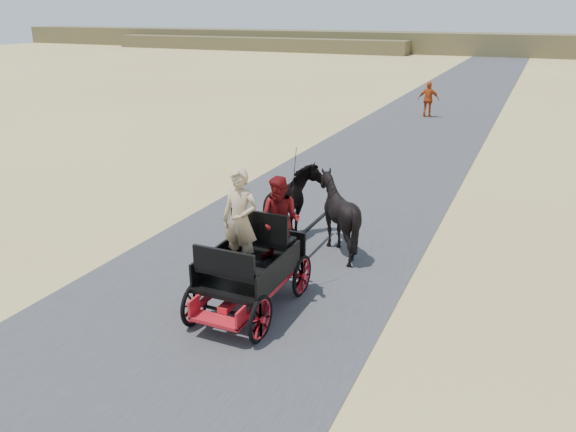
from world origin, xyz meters
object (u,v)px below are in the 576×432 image
at_px(carriage, 251,289).
at_px(horse_right, 338,214).
at_px(horse_left, 291,207).
at_px(pedestrian, 428,99).

distance_m(carriage, horse_right, 3.09).
bearing_deg(horse_left, pedestrian, -89.00).
distance_m(carriage, horse_left, 3.09).
height_order(carriage, horse_right, horse_right).
xyz_separation_m(horse_left, horse_right, (1.10, 0.00, 0.00)).
distance_m(horse_right, pedestrian, 17.30).
relative_size(horse_right, pedestrian, 0.98).
xyz_separation_m(carriage, horse_left, (-0.55, 3.00, 0.49)).
distance_m(horse_left, horse_right, 1.10).
relative_size(horse_left, pedestrian, 1.16).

